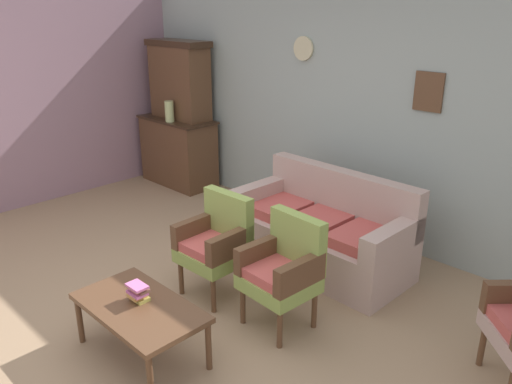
{
  "coord_description": "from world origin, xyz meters",
  "views": [
    {
      "loc": [
        3.07,
        -1.88,
        2.42
      ],
      "look_at": [
        0.12,
        1.12,
        0.85
      ],
      "focal_mm": 35.73,
      "sensor_mm": 36.0,
      "label": 1
    }
  ],
  "objects": [
    {
      "name": "ground_plane",
      "position": [
        0.0,
        0.0,
        0.0
      ],
      "size": [
        7.68,
        7.68,
        0.0
      ],
      "primitive_type": "plane",
      "color": "#997A5B"
    },
    {
      "name": "wall_back_with_decor",
      "position": [
        0.0,
        2.63,
        1.35
      ],
      "size": [
        6.4,
        0.09,
        2.7
      ],
      "color": "#939E99",
      "rests_on": "ground"
    },
    {
      "name": "side_cabinet",
      "position": [
        -2.53,
        2.25,
        0.47
      ],
      "size": [
        1.16,
        0.55,
        0.93
      ],
      "color": "brown",
      "rests_on": "ground"
    },
    {
      "name": "cabinet_upper_hutch",
      "position": [
        -2.53,
        2.33,
        1.45
      ],
      "size": [
        0.99,
        0.38,
        1.03
      ],
      "color": "brown",
      "rests_on": "side_cabinet"
    },
    {
      "name": "vase_on_cabinet",
      "position": [
        -2.44,
        2.07,
        1.07
      ],
      "size": [
        0.12,
        0.12,
        0.28
      ],
      "primitive_type": "cylinder",
      "color": "#B5BF7F",
      "rests_on": "side_cabinet"
    },
    {
      "name": "floral_couch",
      "position": [
        0.39,
        1.76,
        0.33
      ],
      "size": [
        1.73,
        0.83,
        0.9
      ],
      "color": "tan",
      "rests_on": "ground"
    },
    {
      "name": "armchair_row_middle",
      "position": [
        0.06,
        0.69,
        0.5
      ],
      "size": [
        0.53,
        0.5,
        0.9
      ],
      "color": "#849947",
      "rests_on": "ground"
    },
    {
      "name": "armchair_near_cabinet",
      "position": [
        0.78,
        0.75,
        0.5
      ],
      "size": [
        0.55,
        0.52,
        0.9
      ],
      "color": "#849947",
      "rests_on": "ground"
    },
    {
      "name": "coffee_table",
      "position": [
        0.32,
        -0.27,
        0.38
      ],
      "size": [
        1.0,
        0.56,
        0.42
      ],
      "color": "brown",
      "rests_on": "ground"
    },
    {
      "name": "book_stack_on_table",
      "position": [
        0.27,
        -0.23,
        0.49
      ],
      "size": [
        0.16,
        0.12,
        0.13
      ],
      "color": "#A79D45",
      "rests_on": "coffee_table"
    }
  ]
}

